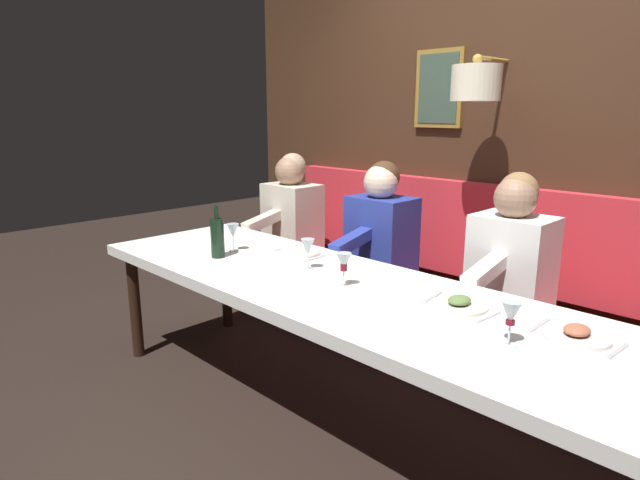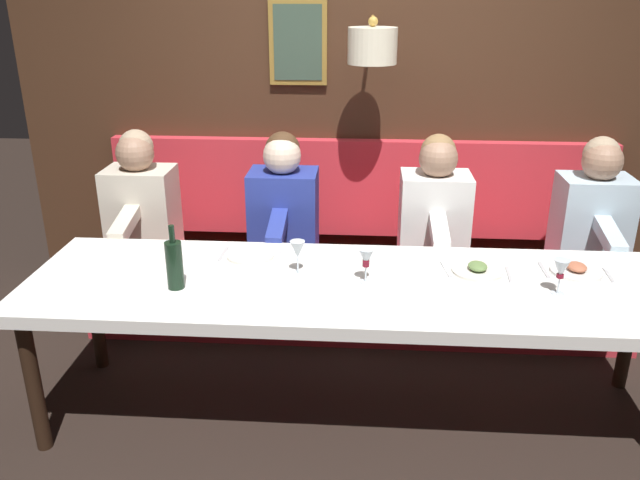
{
  "view_description": "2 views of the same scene",
  "coord_description": "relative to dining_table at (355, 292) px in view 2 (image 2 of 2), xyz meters",
  "views": [
    {
      "loc": [
        -1.79,
        -1.67,
        1.55
      ],
      "look_at": [
        0.05,
        0.17,
        0.92
      ],
      "focal_mm": 30.07,
      "sensor_mm": 36.0,
      "label": 1
    },
    {
      "loc": [
        -2.69,
        -0.02,
        2.01
      ],
      "look_at": [
        0.05,
        0.17,
        0.92
      ],
      "focal_mm": 35.95,
      "sensor_mm": 36.0,
      "label": 2
    }
  ],
  "objects": [
    {
      "name": "wine_glass_1",
      "position": [
        0.07,
        0.28,
        0.17
      ],
      "size": [
        0.07,
        0.07,
        0.16
      ],
      "color": "silver",
      "rests_on": "dining_table"
    },
    {
      "name": "place_setting_2",
      "position": [
        0.16,
        -1.05,
        0.07
      ],
      "size": [
        0.24,
        0.31,
        0.05
      ],
      "color": "silver",
      "rests_on": "dining_table"
    },
    {
      "name": "ground_plane",
      "position": [
        0.0,
        0.0,
        -0.68
      ],
      "size": [
        12.0,
        12.0,
        0.0
      ],
      "primitive_type": "plane",
      "color": "black"
    },
    {
      "name": "wine_glass_3",
      "position": [
        -0.01,
        -0.05,
        0.17
      ],
      "size": [
        0.07,
        0.07,
        0.16
      ],
      "color": "silver",
      "rests_on": "dining_table"
    },
    {
      "name": "wine_bottle",
      "position": [
        -0.13,
        0.81,
        0.17
      ],
      "size": [
        0.08,
        0.08,
        0.3
      ],
      "color": "black",
      "rests_on": "dining_table"
    },
    {
      "name": "place_setting_0",
      "position": [
        0.25,
        0.53,
        0.06
      ],
      "size": [
        0.24,
        0.31,
        0.01
      ],
      "color": "silver",
      "rests_on": "dining_table"
    },
    {
      "name": "back_wall_panel",
      "position": [
        1.46,
        0.0,
        0.68
      ],
      "size": [
        0.59,
        4.47,
        2.9
      ],
      "color": "#422819",
      "rests_on": "ground_plane"
    },
    {
      "name": "wine_glass_2",
      "position": [
        -0.07,
        -0.9,
        0.17
      ],
      "size": [
        0.07,
        0.07,
        0.16
      ],
      "color": "silver",
      "rests_on": "dining_table"
    },
    {
      "name": "wine_glass_0",
      "position": [
        0.02,
        0.86,
        0.17
      ],
      "size": [
        0.07,
        0.07,
        0.16
      ],
      "color": "silver",
      "rests_on": "dining_table"
    },
    {
      "name": "diner_middle",
      "position": [
        0.88,
        0.44,
        0.13
      ],
      "size": [
        0.6,
        0.4,
        0.79
      ],
      "color": "#283893",
      "rests_on": "banquette_bench"
    },
    {
      "name": "dining_table",
      "position": [
        0.0,
        0.0,
        0.0
      ],
      "size": [
        0.9,
        3.07,
        0.74
      ],
      "color": "white",
      "rests_on": "ground_plane"
    },
    {
      "name": "diner_far",
      "position": [
        0.88,
        1.31,
        0.13
      ],
      "size": [
        0.6,
        0.4,
        0.79
      ],
      "color": "beige",
      "rests_on": "banquette_bench"
    },
    {
      "name": "diner_near",
      "position": [
        0.88,
        -0.44,
        0.13
      ],
      "size": [
        0.6,
        0.4,
        0.79
      ],
      "color": "white",
      "rests_on": "banquette_bench"
    },
    {
      "name": "place_setting_1",
      "position": [
        0.13,
        -0.58,
        0.07
      ],
      "size": [
        0.24,
        0.32,
        0.05
      ],
      "color": "silver",
      "rests_on": "dining_table"
    },
    {
      "name": "diner_nearest",
      "position": [
        0.88,
        -1.35,
        0.13
      ],
      "size": [
        0.6,
        0.4,
        0.79
      ],
      "color": "silver",
      "rests_on": "banquette_bench"
    },
    {
      "name": "banquette_bench",
      "position": [
        0.89,
        0.0,
        -0.46
      ],
      "size": [
        0.52,
        3.27,
        0.45
      ],
      "primitive_type": "cube",
      "color": "red",
      "rests_on": "ground_plane"
    }
  ]
}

